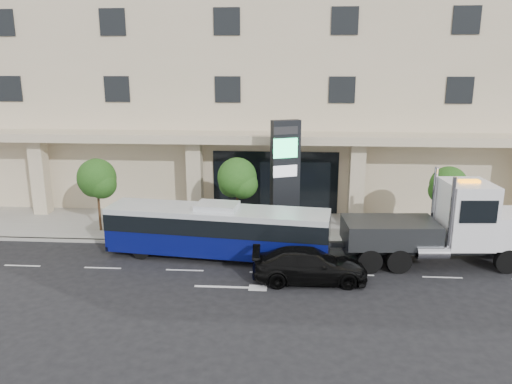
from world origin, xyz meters
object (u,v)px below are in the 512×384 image
city_bus (217,230)px  tow_truck (446,227)px  black_sedan (310,265)px  signage_pylon (285,177)px

city_bus → tow_truck: size_ratio=1.11×
city_bus → black_sedan: size_ratio=2.20×
tow_truck → black_sedan: 7.14m
signage_pylon → city_bus: bearing=-154.3°
tow_truck → signage_pylon: (-7.81, 3.81, 1.50)m
black_sedan → signage_pylon: (-1.22, 6.28, 2.66)m
tow_truck → signage_pylon: signage_pylon is taller
city_bus → black_sedan: bearing=-22.8°
signage_pylon → tow_truck: bearing=-48.3°
black_sedan → signage_pylon: size_ratio=0.80×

